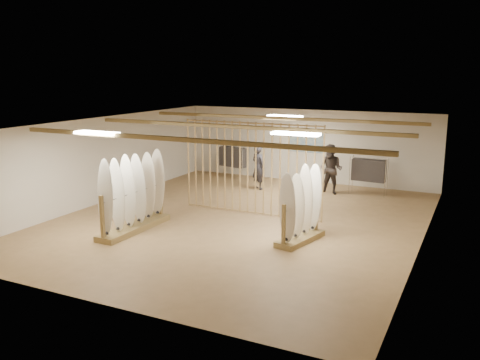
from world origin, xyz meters
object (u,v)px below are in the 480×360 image
at_px(rack_left, 134,205).
at_px(rack_right, 301,217).
at_px(clothing_rack_a, 233,157).
at_px(clothing_rack_b, 369,170).
at_px(shopper_a, 258,164).
at_px(shopper_b, 331,166).

xyz_separation_m(rack_left, rack_right, (4.37, 1.07, -0.07)).
height_order(rack_right, clothing_rack_a, rack_right).
bearing_deg(clothing_rack_b, rack_right, -90.39).
bearing_deg(clothing_rack_a, shopper_a, -22.93).
relative_size(rack_left, clothing_rack_b, 1.94).
height_order(rack_left, shopper_a, rack_left).
height_order(rack_right, shopper_b, shopper_b).
bearing_deg(rack_right, shopper_b, 111.06).
distance_m(rack_right, clothing_rack_b, 5.81).
bearing_deg(clothing_rack_b, rack_left, -120.95).
bearing_deg(rack_right, rack_left, -153.09).
bearing_deg(clothing_rack_a, clothing_rack_b, 9.60).
xyz_separation_m(clothing_rack_b, shopper_b, (-1.22, -0.46, 0.13)).
height_order(clothing_rack_b, shopper_b, shopper_b).
bearing_deg(rack_left, rack_right, 14.53).
bearing_deg(shopper_a, shopper_b, -147.14).
xyz_separation_m(clothing_rack_a, shopper_a, (1.67, -1.23, 0.04)).
height_order(rack_left, clothing_rack_b, rack_left).
bearing_deg(rack_right, clothing_rack_b, 98.42).
bearing_deg(shopper_b, clothing_rack_a, 177.94).
bearing_deg(shopper_b, clothing_rack_b, 29.80).
relative_size(rack_left, shopper_a, 1.40).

